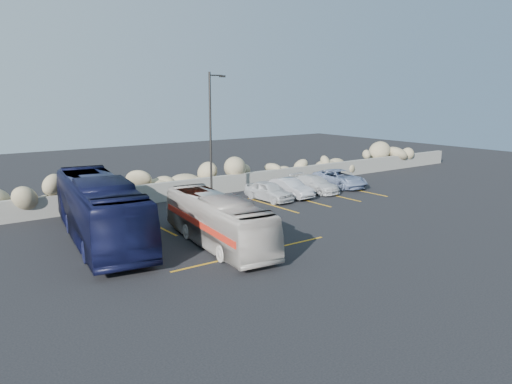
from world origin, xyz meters
TOP-DOWN VIEW (x-y plane):
  - ground at (0.00, 0.00)m, footprint 90.00×90.00m
  - seawall at (0.00, 12.00)m, footprint 60.00×0.40m
  - riprap_pile at (0.00, 13.20)m, footprint 54.00×2.80m
  - parking_lines at (4.64, 5.57)m, footprint 18.16×9.36m
  - lamppost at (2.56, 9.50)m, footprint 1.14×0.18m
  - vintage_bus at (-1.67, 2.08)m, footprint 2.93×8.44m
  - tour_coach at (-5.71, 5.82)m, footprint 4.16×11.13m
  - car_a at (5.97, 8.21)m, footprint 1.70×3.73m
  - car_b at (7.75, 8.29)m, footprint 1.37×3.72m
  - car_c at (10.20, 8.50)m, footprint 1.78×4.02m
  - car_d at (13.02, 8.86)m, footprint 2.43×4.65m

SIDE VIEW (x-z plane):
  - ground at x=0.00m, z-range 0.00..0.00m
  - parking_lines at x=4.64m, z-range 0.00..0.01m
  - car_c at x=10.20m, z-range 0.00..1.15m
  - seawall at x=0.00m, z-range 0.00..1.20m
  - car_b at x=7.75m, z-range 0.00..1.22m
  - car_a at x=5.97m, z-range 0.00..1.24m
  - car_d at x=13.02m, z-range 0.00..1.25m
  - vintage_bus at x=-1.67m, z-range 0.00..2.30m
  - riprap_pile at x=0.00m, z-range 0.00..2.60m
  - tour_coach at x=-5.71m, z-range 0.00..3.03m
  - lamppost at x=2.56m, z-range 0.30..8.30m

